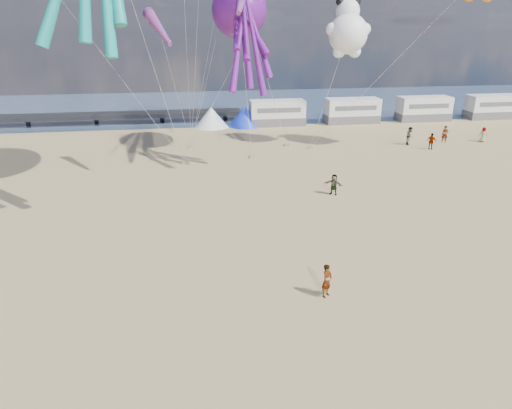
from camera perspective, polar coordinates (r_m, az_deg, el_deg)
name	(u,v)px	position (r m, az deg, el deg)	size (l,w,h in m)	color
ground	(320,337)	(19.37, 8.00, -16.13)	(120.00, 120.00, 0.00)	tan
water	(219,105)	(70.68, -4.65, 12.26)	(120.00, 120.00, 0.00)	#344763
motorhome_0	(277,113)	(56.54, 2.65, 11.38)	(6.60, 2.50, 3.00)	silver
motorhome_1	(352,111)	(59.09, 11.92, 11.41)	(6.60, 2.50, 3.00)	silver
motorhome_2	(424,109)	(62.99, 20.22, 11.19)	(6.60, 2.50, 3.00)	silver
motorhome_3	(492,107)	(68.00, 27.41, 10.81)	(6.60, 2.50, 3.00)	silver
tent_white	(211,117)	(55.62, -5.61, 10.81)	(4.00, 4.00, 2.40)	white
tent_blue	(244,116)	(55.97, -1.45, 10.98)	(4.00, 4.00, 2.40)	#1933CC
standing_person	(327,281)	(21.45, 8.86, -9.39)	(0.60, 0.39, 1.63)	tan
beachgoer_0	(483,135)	(53.99, 26.53, 7.82)	(0.57, 0.37, 1.55)	#7F6659
beachgoer_1	(410,136)	(49.75, 18.68, 8.11)	(0.90, 0.59, 1.85)	#7F6659
beachgoer_3	(431,141)	(48.65, 21.08, 7.38)	(1.06, 0.61, 1.64)	#7F6659
beachgoer_4	(334,184)	(33.83, 9.71, 2.49)	(0.91, 0.38, 1.55)	#7F6659
beachgoer_5	(445,134)	(51.94, 22.54, 8.10)	(1.64, 0.52, 1.77)	#7F6659
sandbag_a	(185,163)	(41.41, -8.87, 5.20)	(0.50, 0.35, 0.22)	gray
sandbag_b	(252,157)	(42.68, -0.52, 5.97)	(0.50, 0.35, 0.22)	gray
sandbag_c	(310,148)	(46.04, 6.75, 7.02)	(0.50, 0.35, 0.22)	gray
sandbag_d	(287,145)	(47.08, 3.87, 7.46)	(0.50, 0.35, 0.22)	gray
sandbag_e	(192,147)	(46.54, -8.06, 7.12)	(0.50, 0.35, 0.22)	gray
kite_octopus_purple	(239,10)	(43.16, -2.14, 23.09)	(4.23, 9.86, 11.27)	#631382
kite_panda	(348,34)	(45.51, 11.43, 20.19)	(4.38, 4.12, 6.18)	white
windsock_right	(159,28)	(35.70, -12.06, 20.75)	(0.90, 4.39, 4.39)	red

